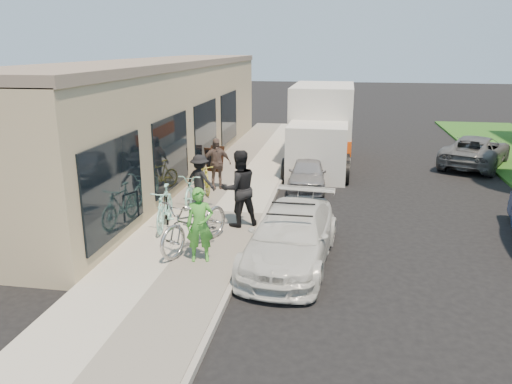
{
  "coord_description": "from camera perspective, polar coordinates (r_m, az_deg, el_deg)",
  "views": [
    {
      "loc": [
        1.56,
        -10.27,
        4.72
      ],
      "look_at": [
        -0.53,
        2.06,
        1.05
      ],
      "focal_mm": 35.0,
      "sensor_mm": 36.0,
      "label": 1
    }
  ],
  "objects": [
    {
      "name": "ground",
      "position": [
        11.41,
        0.92,
        -8.08
      ],
      "size": [
        120.0,
        120.0,
        0.0
      ],
      "primitive_type": "plane",
      "color": "black",
      "rests_on": "ground"
    },
    {
      "name": "cruiser_bike_b",
      "position": [
        15.09,
        -7.09,
        0.51
      ],
      "size": [
        0.7,
        1.85,
        0.96
      ],
      "primitive_type": "imported",
      "rotation": [
        0.0,
        0.0,
        0.03
      ],
      "color": "#9CE9D8",
      "rests_on": "sidewalk"
    },
    {
      "name": "cruiser_bike_c",
      "position": [
        16.18,
        -5.94,
        1.65
      ],
      "size": [
        1.14,
        1.65,
        0.97
      ],
      "primitive_type": "imported",
      "rotation": [
        0.0,
        0.0,
        0.47
      ],
      "color": "gold",
      "rests_on": "sidewalk"
    },
    {
      "name": "far_car_gray",
      "position": [
        22.15,
        23.82,
        4.31
      ],
      "size": [
        3.78,
        4.97,
        1.25
      ],
      "primitive_type": "imported",
      "rotation": [
        0.0,
        0.0,
        2.71
      ],
      "color": "#4F5154",
      "rests_on": "ground"
    },
    {
      "name": "cruiser_bike_a",
      "position": [
        13.17,
        -10.4,
        -1.72
      ],
      "size": [
        0.74,
        1.86,
        1.09
      ],
      "primitive_type": "imported",
      "rotation": [
        0.0,
        0.0,
        0.13
      ],
      "color": "#9CE9D8",
      "rests_on": "sidewalk"
    },
    {
      "name": "sedan_silver",
      "position": [
        17.24,
        5.93,
        2.2
      ],
      "size": [
        1.32,
        3.14,
        1.06
      ],
      "primitive_type": "imported",
      "rotation": [
        0.0,
        0.0,
        0.02
      ],
      "color": "gray",
      "rests_on": "ground"
    },
    {
      "name": "curb",
      "position": [
        14.21,
        0.97,
        -2.77
      ],
      "size": [
        0.12,
        34.0,
        0.13
      ],
      "primitive_type": "cube",
      "color": "gray",
      "rests_on": "ground"
    },
    {
      "name": "bike_rack",
      "position": [
        13.58,
        -10.23,
        -1.49
      ],
      "size": [
        0.26,
        0.51,
        0.78
      ],
      "rotation": [
        0.0,
        0.0,
        0.43
      ],
      "color": "black",
      "rests_on": "sidewalk"
    },
    {
      "name": "moving_truck",
      "position": [
        20.79,
        7.47,
        7.07
      ],
      "size": [
        2.51,
        6.51,
        3.18
      ],
      "rotation": [
        0.0,
        0.0,
        -0.01
      ],
      "color": "beige",
      "rests_on": "ground"
    },
    {
      "name": "bystander_a",
      "position": [
        14.86,
        -6.4,
        1.38
      ],
      "size": [
        1.12,
        0.89,
        1.52
      ],
      "primitive_type": "imported",
      "rotation": [
        0.0,
        0.0,
        2.75
      ],
      "color": "black",
      "rests_on": "sidewalk"
    },
    {
      "name": "sedan_white",
      "position": [
        11.23,
        4.05,
        -5.05
      ],
      "size": [
        2.13,
        4.46,
        1.3
      ],
      "rotation": [
        0.0,
        0.0,
        -0.09
      ],
      "color": "silver",
      "rests_on": "ground"
    },
    {
      "name": "man_standing",
      "position": [
        12.97,
        -1.95,
        0.42
      ],
      "size": [
        1.24,
        1.16,
        2.02
      ],
      "primitive_type": "imported",
      "rotation": [
        0.0,
        0.0,
        3.69
      ],
      "color": "black",
      "rests_on": "sidewalk"
    },
    {
      "name": "woman_rider",
      "position": [
        10.93,
        -6.43,
        -3.77
      ],
      "size": [
        0.68,
        0.54,
        1.66
      ],
      "primitive_type": "imported",
      "rotation": [
        0.0,
        0.0,
        0.26
      ],
      "color": "green",
      "rests_on": "sidewalk"
    },
    {
      "name": "storefront",
      "position": [
        19.66,
        -10.81,
        8.48
      ],
      "size": [
        3.6,
        20.0,
        4.22
      ],
      "color": "tan",
      "rests_on": "ground"
    },
    {
      "name": "bystander_b",
      "position": [
        16.53,
        -4.58,
        3.27
      ],
      "size": [
        1.07,
        0.78,
        1.69
      ],
      "primitive_type": "imported",
      "rotation": [
        0.0,
        0.0,
        0.42
      ],
      "color": "brown",
      "rests_on": "sidewalk"
    },
    {
      "name": "sandwich_board",
      "position": [
        18.88,
        -4.79,
        3.77
      ],
      "size": [
        0.69,
        0.7,
        0.93
      ],
      "rotation": [
        0.0,
        0.0,
        -0.26
      ],
      "color": "black",
      "rests_on": "sidewalk"
    },
    {
      "name": "tandem_bike",
      "position": [
        11.68,
        -6.94,
        -3.51
      ],
      "size": [
        1.65,
        2.52,
        1.25
      ],
      "primitive_type": "imported",
      "rotation": [
        0.0,
        0.0,
        -0.38
      ],
      "color": "#ABABAD",
      "rests_on": "sidewalk"
    },
    {
      "name": "sidewalk",
      "position": [
        14.51,
        -5.1,
        -2.39
      ],
      "size": [
        3.0,
        34.0,
        0.15
      ],
      "primitive_type": "cube",
      "color": "#A7A396",
      "rests_on": "ground"
    }
  ]
}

